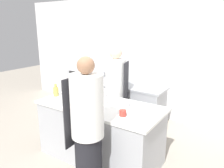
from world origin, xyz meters
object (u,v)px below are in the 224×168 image
Objects in this scene: chef_at_prep_near at (88,130)px; bottle_wine at (88,96)px; oven_range at (90,89)px; cup at (123,113)px; bottle_olive_oil at (56,91)px; bowl_mixing_large at (125,104)px; bowl_prep_small at (98,97)px; bottle_vinegar at (105,98)px; chef_at_stove at (116,94)px; stockpot at (112,79)px.

bottle_wine is (-0.57, 0.72, 0.13)m from chef_at_prep_near.
oven_range is at bearing 128.07° from bottle_wine.
bottle_olive_oil is at bearing 175.26° from cup.
bowl_mixing_large is at bearing 15.63° from bottle_wine.
bottle_olive_oil reaches higher than bowl_prep_small.
bowl_mixing_large is (0.30, 0.12, -0.08)m from bottle_vinegar.
chef_at_prep_near reaches higher than bottle_wine.
chef_at_stove reaches higher than stockpot.
stockpot is (-0.86, 0.97, 0.08)m from bowl_mixing_large.
bottle_wine is 0.61m from bowl_mixing_large.
bottle_olive_oil is 0.83× the size of bottle_vinegar.
bowl_prep_small is at bearing -47.59° from oven_range.
oven_range is at bearing 140.97° from bowl_mixing_large.
bowl_prep_small is at bearing 28.74° from chef_at_prep_near.
bottle_wine is (1.38, -1.76, 0.52)m from oven_range.
bottle_vinegar is at bearing 153.25° from cup.
bowl_prep_small is 0.95× the size of stockpot.
bowl_mixing_large is 0.70× the size of stockpot.
chef_at_prep_near is 1.41m from bottle_olive_oil.
chef_at_stove is (-0.51, 1.46, -0.02)m from chef_at_prep_near.
bottle_olive_oil is 1.00× the size of bowl_prep_small.
chef_at_prep_near is at bearing 3.26° from chef_at_stove.
bottle_wine is (0.66, 0.07, 0.01)m from bottle_olive_oil.
bottle_vinegar is 0.29m from bottle_wine.
stockpot is (1.11, -0.62, 0.53)m from oven_range.
bowl_prep_small is (1.41, -1.54, 0.46)m from oven_range.
cup is (1.42, -0.12, -0.04)m from bottle_olive_oil.
chef_at_stove is at bearing -50.04° from stockpot.
chef_at_prep_near is 1.54m from chef_at_stove.
chef_at_stove is at bearing 107.98° from bottle_vinegar.
bottle_wine is at bearing -164.37° from bowl_mixing_large.
chef_at_prep_near is 8.25× the size of bottle_olive_oil.
chef_at_stove is 17.88× the size of cup.
chef_at_stove reaches higher than bottle_vinegar.
bowl_mixing_large is at bearing -48.49° from stockpot.
cup reaches higher than bowl_prep_small.
stockpot is at bearing 117.24° from bottle_vinegar.
bowl_prep_small is (-0.54, 0.94, 0.07)m from chef_at_prep_near.
bowl_prep_small is 0.97m from stockpot.
chef_at_prep_near is 0.57m from cup.
chef_at_stove is at bearing 132.57° from bowl_mixing_large.
chef_at_prep_near is 1.02× the size of chef_at_stove.
chef_at_stove is 6.73× the size of bottle_vinegar.
chef_at_stove is 0.53m from bowl_prep_small.
stockpot is at bearing 127.80° from cup.
cup is at bearing -4.74° from bottle_olive_oil.
chef_at_prep_near is at bearing -51.59° from bottle_wine.
bottle_olive_oil is at bearing -173.88° from bottle_wine.
bottle_vinegar is at bearing -45.76° from oven_range.
bowl_prep_small is at bearing -71.66° from stockpot.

